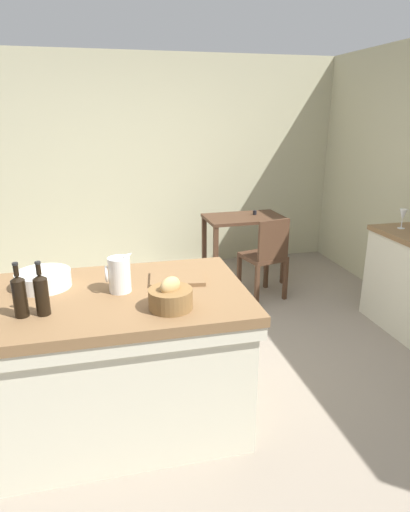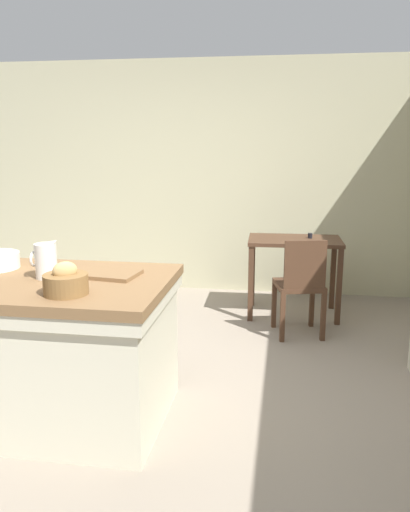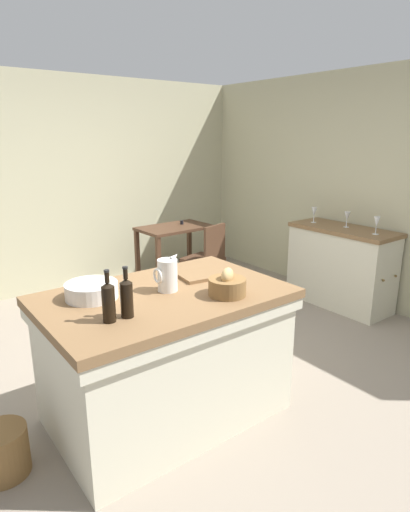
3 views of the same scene
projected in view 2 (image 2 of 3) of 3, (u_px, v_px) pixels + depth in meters
The scene contains 8 objects.
ground_plane at pixel (133, 386), 3.69m from camera, with size 6.76×6.76×0.00m, color gray.
wall_back at pixel (195, 178), 5.92m from camera, with size 5.32×0.12×2.60m, color #B7B28E.
island_table at pixel (44, 344), 3.20m from camera, with size 1.57×1.02×0.91m.
writing_desk at pixel (294, 252), 5.08m from camera, with size 0.92×0.59×0.83m.
wooden_chair at pixel (301, 284), 4.53m from camera, with size 0.48×0.48×0.90m.
pitcher at pixel (46, 260), 3.10m from camera, with size 0.17×0.13×0.25m.
bread_basket at pixel (66, 282), 2.78m from camera, with size 0.24×0.24×0.18m.
cutting_board at pixel (110, 274), 3.16m from camera, with size 0.34×0.25×0.02m, color brown.
Camera 2 is at (1.04, -3.28, 1.72)m, focal length 36.19 mm.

